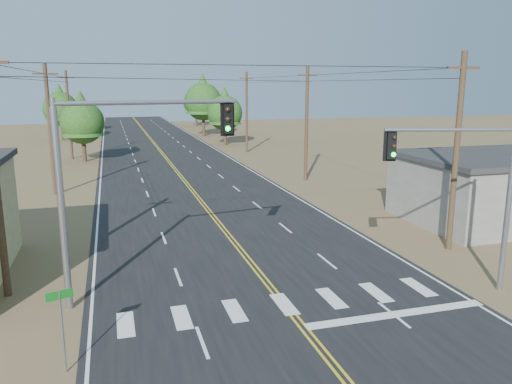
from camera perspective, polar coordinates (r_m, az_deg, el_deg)
name	(u,v)px	position (r m, az deg, el deg)	size (l,w,h in m)	color
road	(193,191)	(40.38, -7.22, 0.07)	(15.00, 200.00, 0.02)	black
utility_pole_left_mid	(50,129)	(41.39, -22.47, 6.70)	(1.80, 0.30, 10.00)	#4C3826
utility_pole_left_far	(69,114)	(61.27, -20.60, 8.32)	(1.80, 0.30, 10.00)	#4C3826
utility_pole_right_near	(456,151)	(27.00, 21.93, 4.33)	(1.80, 0.30, 10.00)	#4C3826
utility_pole_right_mid	(307,123)	(44.39, 5.80, 7.86)	(1.80, 0.30, 10.00)	#4C3826
utility_pole_right_far	(247,112)	(63.33, -1.07, 9.18)	(1.80, 0.30, 10.00)	#4C3826
signal_mast_left	(116,165)	(19.56, -15.70, 2.96)	(6.98, 1.32, 7.95)	gray
signal_mast_right	(474,182)	(21.62, 23.66, 1.08)	(5.17, 1.51, 6.86)	gray
street_sign	(62,318)	(15.98, -21.33, -13.30)	(0.74, 0.27, 2.59)	gray
tree_left_near	(82,118)	(58.62, -19.28, 8.00)	(4.75, 4.75, 7.91)	#3F2D1E
tree_left_mid	(60,105)	(83.42, -21.48, 9.20)	(5.22, 5.22, 8.69)	#3F2D1E
tree_left_far	(80,109)	(98.35, -19.52, 8.96)	(4.05, 4.05, 6.75)	#3F2D1E
tree_right_near	(225,109)	(71.33, -3.59, 9.41)	(4.93, 4.93, 8.22)	#3F2D1E
tree_right_mid	(203,98)	(84.52, -6.07, 10.65)	(6.18, 6.18, 10.30)	#3F2D1E
tree_right_far	(196,100)	(105.44, -6.89, 10.40)	(5.25, 5.25, 8.75)	#3F2D1E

